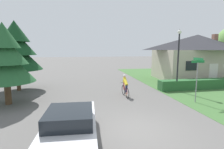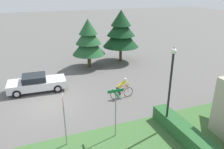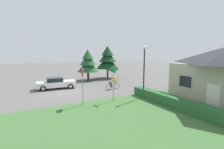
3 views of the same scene
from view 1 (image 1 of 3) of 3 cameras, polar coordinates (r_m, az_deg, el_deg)
name	(u,v)px [view 1 (image 1 of 3)]	position (r m, az deg, el deg)	size (l,w,h in m)	color
ground_plane	(136,130)	(7.84, 7.82, -17.62)	(140.00, 140.00, 0.00)	#5B5956
cottage_house	(196,56)	(22.00, 25.86, 5.35)	(9.41, 6.72, 5.12)	#B2A893
hedge_row	(219,83)	(18.10, 31.62, -2.46)	(11.26, 0.90, 0.83)	#285B2D
sedan_left_lane	(70,127)	(6.66, -13.40, -16.43)	(2.04, 4.53, 1.36)	silver
cyclist	(125,86)	(12.62, 4.38, -3.88)	(0.44, 1.85, 1.59)	black
street_lamp	(178,53)	(14.95, 20.87, 6.59)	(0.30, 0.30, 4.95)	black
street_name_sign	(197,72)	(12.27, 26.08, 0.73)	(0.90, 0.90, 2.88)	gray
conifer_tall_near	(5,57)	(12.37, -31.62, 4.85)	(3.35, 3.35, 4.99)	#4C3823
conifer_tall_far	(16,49)	(16.16, -28.88, 7.30)	(3.93, 3.93, 5.67)	#4C3823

